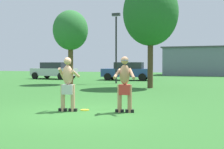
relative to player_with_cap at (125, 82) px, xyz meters
name	(u,v)px	position (x,y,z in m)	size (l,w,h in m)	color
ground_plane	(79,113)	(-1.24, -0.58, -0.92)	(80.00, 80.00, 0.00)	#2D6628
player_with_cap	(125,82)	(0.00, 0.00, 0.00)	(0.69, 0.64, 1.69)	black
player_in_gray	(68,83)	(-1.71, -0.37, -0.06)	(0.62, 0.64, 1.65)	black
frisbee	(85,110)	(-1.29, -0.04, -0.91)	(0.27, 0.27, 0.03)	yellow
car_silver_mid_lot	(54,70)	(-11.85, 16.00, -0.10)	(4.48, 2.44, 1.58)	silver
car_blue_far_end	(127,71)	(-4.65, 16.29, -0.10)	(4.44, 2.33, 1.58)	#2D478C
lamp_post	(116,40)	(-4.29, 12.05, 2.29)	(0.60, 0.24, 5.17)	black
outbuilding_behind_lot	(209,61)	(2.02, 29.98, 0.84)	(11.12, 6.49, 3.51)	slate
tree_left_field	(70,31)	(-7.03, 10.11, 2.85)	(2.47, 2.47, 5.22)	brown
tree_right_field	(151,13)	(-1.06, 8.85, 3.54)	(3.29, 3.29, 6.45)	#4C3823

